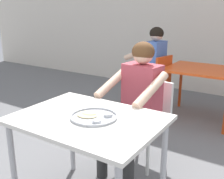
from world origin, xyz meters
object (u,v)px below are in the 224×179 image
at_px(table_background_red, 202,75).
at_px(patron_background, 150,61).
at_px(table_foreground, 88,128).
at_px(chair_foreground, 148,115).
at_px(thali_tray, 94,116).
at_px(chair_red_left, 157,80).
at_px(diner_foreground, 137,97).

distance_m(table_background_red, patron_background, 0.79).
bearing_deg(table_foreground, patron_background, 104.76).
bearing_deg(patron_background, chair_foreground, -64.92).
bearing_deg(thali_tray, patron_background, 105.80).
bearing_deg(table_background_red, patron_background, 179.62).
relative_size(table_background_red, chair_red_left, 1.10).
relative_size(chair_foreground, table_background_red, 0.88).
distance_m(thali_tray, patron_background, 2.36).
bearing_deg(diner_foreground, table_foreground, -92.47).
xyz_separation_m(chair_foreground, table_background_red, (0.14, 1.39, 0.16)).
relative_size(diner_foreground, patron_background, 0.98).
bearing_deg(chair_red_left, patron_background, 166.62).
height_order(thali_tray, chair_foreground, chair_foreground).
distance_m(thali_tray, chair_foreground, 0.92).
relative_size(thali_tray, chair_foreground, 0.41).
bearing_deg(chair_foreground, table_background_red, 84.34).
xyz_separation_m(table_foreground, table_background_red, (0.19, 2.28, -0.03)).
relative_size(table_background_red, patron_background, 0.75).
xyz_separation_m(diner_foreground, patron_background, (-0.63, 1.61, 0.02)).
distance_m(diner_foreground, table_background_red, 1.61).
relative_size(chair_foreground, chair_red_left, 0.97).
bearing_deg(chair_foreground, table_foreground, -93.17).
bearing_deg(table_background_red, diner_foreground, -95.62).
relative_size(chair_red_left, patron_background, 0.68).
distance_m(chair_red_left, patron_background, 0.30).
height_order(chair_foreground, chair_red_left, chair_red_left).
bearing_deg(patron_background, thali_tray, -74.20).
xyz_separation_m(table_foreground, patron_background, (-0.60, 2.28, 0.07)).
bearing_deg(chair_red_left, table_background_red, 2.51).
bearing_deg(patron_background, diner_foreground, -68.55).
xyz_separation_m(table_background_red, chair_red_left, (-0.65, -0.03, -0.16)).
relative_size(thali_tray, diner_foreground, 0.28).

